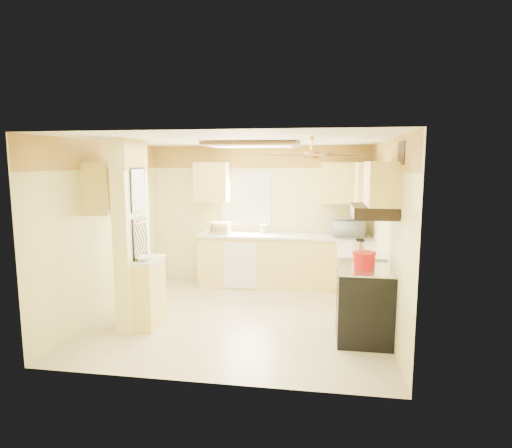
% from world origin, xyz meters
% --- Properties ---
extents(floor, '(4.00, 4.00, 0.00)m').
position_xyz_m(floor, '(0.00, 0.00, 0.00)').
color(floor, '#C8B38A').
rests_on(floor, ground).
extents(ceiling, '(4.00, 4.00, 0.00)m').
position_xyz_m(ceiling, '(0.00, 0.00, 2.50)').
color(ceiling, white).
rests_on(ceiling, wall_back).
extents(wall_back, '(4.00, 0.00, 4.00)m').
position_xyz_m(wall_back, '(0.00, 1.90, 1.25)').
color(wall_back, '#EDE191').
rests_on(wall_back, floor).
extents(wall_front, '(4.00, 0.00, 4.00)m').
position_xyz_m(wall_front, '(0.00, -1.90, 1.25)').
color(wall_front, '#EDE191').
rests_on(wall_front, floor).
extents(wall_left, '(0.00, 3.80, 3.80)m').
position_xyz_m(wall_left, '(-2.00, 0.00, 1.25)').
color(wall_left, '#EDE191').
rests_on(wall_left, floor).
extents(wall_right, '(0.00, 3.80, 3.80)m').
position_xyz_m(wall_right, '(2.00, 0.00, 1.25)').
color(wall_right, '#EDE191').
rests_on(wall_right, floor).
extents(wallpaper_border, '(4.00, 0.02, 0.40)m').
position_xyz_m(wallpaper_border, '(0.00, 1.88, 2.30)').
color(wallpaper_border, '#FFCD4B').
rests_on(wallpaper_border, wall_back).
extents(partition_column, '(0.20, 0.70, 2.50)m').
position_xyz_m(partition_column, '(-1.35, -0.55, 1.25)').
color(partition_column, '#EDE191').
rests_on(partition_column, floor).
extents(partition_ledge, '(0.25, 0.55, 0.90)m').
position_xyz_m(partition_ledge, '(-1.13, -0.55, 0.45)').
color(partition_ledge, '#FEE37D').
rests_on(partition_ledge, floor).
extents(ledge_top, '(0.28, 0.58, 0.04)m').
position_xyz_m(ledge_top, '(-1.13, -0.55, 0.92)').
color(ledge_top, white).
rests_on(ledge_top, partition_ledge).
extents(lower_cabinets_back, '(3.00, 0.60, 0.90)m').
position_xyz_m(lower_cabinets_back, '(0.50, 1.60, 0.45)').
color(lower_cabinets_back, '#FEE37D').
rests_on(lower_cabinets_back, floor).
extents(lower_cabinets_right, '(0.60, 1.40, 0.90)m').
position_xyz_m(lower_cabinets_right, '(1.70, 0.60, 0.45)').
color(lower_cabinets_right, '#FEE37D').
rests_on(lower_cabinets_right, floor).
extents(countertop_back, '(3.04, 0.64, 0.04)m').
position_xyz_m(countertop_back, '(0.50, 1.59, 0.92)').
color(countertop_back, white).
rests_on(countertop_back, lower_cabinets_back).
extents(countertop_right, '(0.64, 1.44, 0.04)m').
position_xyz_m(countertop_right, '(1.69, 0.60, 0.92)').
color(countertop_right, white).
rests_on(countertop_right, lower_cabinets_right).
extents(dishwasher_panel, '(0.58, 0.02, 0.80)m').
position_xyz_m(dishwasher_panel, '(-0.25, 1.29, 0.43)').
color(dishwasher_panel, white).
rests_on(dishwasher_panel, lower_cabinets_back).
extents(window, '(0.92, 0.02, 1.02)m').
position_xyz_m(window, '(-0.25, 1.89, 1.55)').
color(window, white).
rests_on(window, wall_back).
extents(upper_cab_back_left, '(0.60, 0.35, 0.70)m').
position_xyz_m(upper_cab_back_left, '(-0.85, 1.72, 1.85)').
color(upper_cab_back_left, '#FEE37D').
rests_on(upper_cab_back_left, wall_back).
extents(upper_cab_back_right, '(0.90, 0.35, 0.70)m').
position_xyz_m(upper_cab_back_right, '(1.55, 1.72, 1.85)').
color(upper_cab_back_right, '#FEE37D').
rests_on(upper_cab_back_right, wall_back).
extents(upper_cab_right, '(0.35, 1.00, 0.70)m').
position_xyz_m(upper_cab_right, '(1.82, 1.25, 1.85)').
color(upper_cab_right, '#FEE37D').
rests_on(upper_cab_right, wall_right).
extents(upper_cab_left_wall, '(0.35, 0.75, 0.70)m').
position_xyz_m(upper_cab_left_wall, '(-1.82, -0.25, 1.85)').
color(upper_cab_left_wall, '#FEE37D').
rests_on(upper_cab_left_wall, wall_left).
extents(upper_cab_over_stove, '(0.35, 0.76, 0.52)m').
position_xyz_m(upper_cab_over_stove, '(1.82, -0.55, 1.95)').
color(upper_cab_over_stove, '#FEE37D').
rests_on(upper_cab_over_stove, wall_right).
extents(stove, '(0.68, 0.77, 0.92)m').
position_xyz_m(stove, '(1.67, -0.55, 0.46)').
color(stove, black).
rests_on(stove, floor).
extents(range_hood, '(0.50, 0.76, 0.14)m').
position_xyz_m(range_hood, '(1.74, -0.55, 1.62)').
color(range_hood, black).
rests_on(range_hood, upper_cab_over_stove).
extents(poster_menu, '(0.02, 0.42, 0.57)m').
position_xyz_m(poster_menu, '(-1.24, -0.55, 1.85)').
color(poster_menu, black).
rests_on(poster_menu, partition_column).
extents(poster_nashville, '(0.02, 0.42, 0.57)m').
position_xyz_m(poster_nashville, '(-1.24, -0.55, 1.20)').
color(poster_nashville, black).
rests_on(poster_nashville, partition_column).
extents(ceiling_light_panel, '(1.35, 0.95, 0.06)m').
position_xyz_m(ceiling_light_panel, '(0.10, 0.50, 2.46)').
color(ceiling_light_panel, brown).
rests_on(ceiling_light_panel, ceiling).
extents(ceiling_fan, '(1.15, 1.15, 0.26)m').
position_xyz_m(ceiling_fan, '(1.00, -0.70, 2.29)').
color(ceiling_fan, gold).
rests_on(ceiling_fan, ceiling).
extents(vent_grate, '(0.02, 0.40, 0.25)m').
position_xyz_m(vent_grate, '(1.98, -0.90, 2.30)').
color(vent_grate, black).
rests_on(vent_grate, wall_right).
extents(microwave, '(0.54, 0.37, 0.29)m').
position_xyz_m(microwave, '(1.58, 1.60, 1.09)').
color(microwave, white).
rests_on(microwave, countertop_back).
extents(bowl, '(0.29, 0.29, 0.06)m').
position_xyz_m(bowl, '(-1.13, -0.67, 0.97)').
color(bowl, white).
rests_on(bowl, ledge_top).
extents(dutch_oven, '(0.29, 0.29, 0.20)m').
position_xyz_m(dutch_oven, '(1.65, -0.53, 1.01)').
color(dutch_oven, red).
rests_on(dutch_oven, stove).
extents(kettle, '(0.17, 0.17, 0.26)m').
position_xyz_m(kettle, '(1.64, -0.09, 1.06)').
color(kettle, silver).
rests_on(kettle, countertop_right).
extents(dish_rack, '(0.37, 0.28, 0.21)m').
position_xyz_m(dish_rack, '(-0.67, 1.56, 1.01)').
color(dish_rack, tan).
rests_on(dish_rack, countertop_back).
extents(utensil_crock, '(0.12, 0.12, 0.24)m').
position_xyz_m(utensil_crock, '(0.09, 1.74, 1.02)').
color(utensil_crock, white).
rests_on(utensil_crock, countertop_back).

